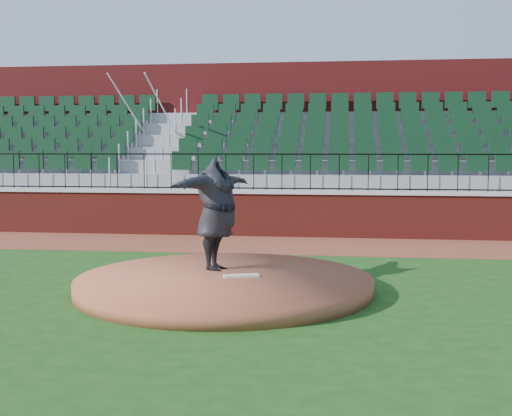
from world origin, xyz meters
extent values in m
plane|color=#184112|center=(0.00, 0.00, 0.00)|extent=(90.00, 90.00, 0.00)
cube|color=brown|center=(0.00, 5.40, 0.01)|extent=(34.00, 3.20, 0.01)
cube|color=maroon|center=(0.00, 7.00, 0.60)|extent=(34.00, 0.35, 1.20)
cube|color=#B7B7B7|center=(0.00, 7.00, 1.25)|extent=(34.00, 0.45, 0.10)
cube|color=maroon|center=(0.00, 12.52, 2.75)|extent=(34.00, 0.50, 5.50)
cylinder|color=brown|center=(-0.34, -0.11, 0.12)|extent=(5.12, 5.12, 0.25)
cube|color=white|center=(-0.04, -0.10, 0.27)|extent=(0.63, 0.34, 0.04)
imported|color=black|center=(-0.59, 0.51, 1.27)|extent=(1.48, 2.59, 2.04)
camera|label=1|loc=(1.66, -11.07, 2.46)|focal=45.82mm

